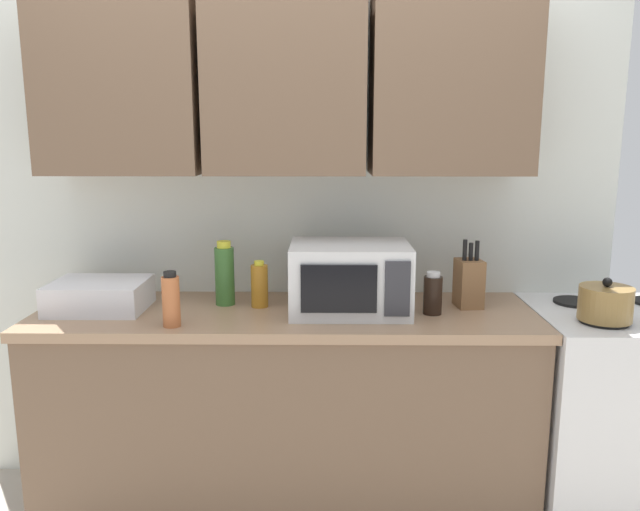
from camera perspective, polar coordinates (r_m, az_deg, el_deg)
wall_back_with_cabinets at (r=2.70m, az=-3.01°, el=10.18°), size 2.91×0.38×2.60m
counter_run at (r=2.72m, az=-3.08°, el=-14.14°), size 2.04×0.63×0.90m
stove_range at (r=2.97m, az=25.92°, el=-13.08°), size 0.76×0.64×0.91m
kettle at (r=2.61m, az=24.80°, el=-4.00°), size 0.20×0.20×0.17m
microwave at (r=2.51m, az=2.77°, el=-2.07°), size 0.48×0.37×0.28m
dish_rack at (r=2.71m, az=-19.63°, el=-3.49°), size 0.38×0.30×0.12m
knife_block at (r=2.66m, az=13.55°, el=-2.42°), size 0.11×0.13×0.29m
bottle_soy_dark at (r=2.53m, az=10.34°, el=-3.51°), size 0.08×0.08×0.17m
bottle_green_oil at (r=2.65m, az=-8.77°, el=-1.74°), size 0.08×0.08×0.27m
bottle_spice_jar at (r=2.39m, az=-13.56°, el=-4.03°), size 0.07×0.07×0.21m
bottle_amber_vinegar at (r=2.60m, az=-5.59°, el=-2.74°), size 0.07×0.07×0.20m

